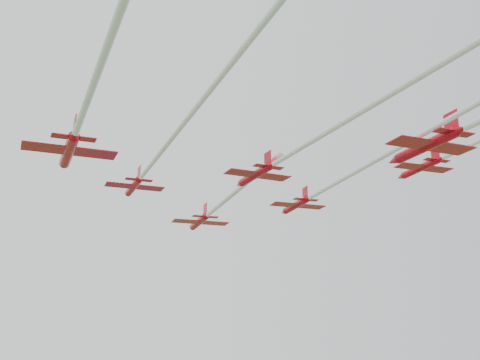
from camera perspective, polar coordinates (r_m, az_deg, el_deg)
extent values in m
cylinder|color=red|center=(103.93, -3.90, -3.98)|extent=(1.67, 9.25, 1.19)
cone|color=red|center=(109.23, -4.61, -4.56)|extent=(1.29, 2.01, 1.19)
cone|color=red|center=(98.96, -3.16, -3.37)|extent=(1.15, 1.35, 1.08)
ellipsoid|color=black|center=(106.07, -4.18, -3.98)|extent=(0.51, 1.05, 0.35)
cube|color=red|center=(103.05, -3.79, -4.03)|extent=(9.66, 3.31, 0.11)
cube|color=red|center=(99.93, -3.31, -3.49)|extent=(4.39, 1.52, 0.09)
cube|color=red|center=(100.40, -3.33, -2.85)|extent=(0.21, 1.95, 2.16)
cylinder|color=white|center=(82.80, -0.10, -0.87)|extent=(2.41, 33.44, 0.65)
cylinder|color=red|center=(86.32, -10.06, -0.61)|extent=(1.85, 7.90, 1.01)
cone|color=red|center=(90.83, -10.64, -1.36)|extent=(1.19, 1.76, 1.01)
cone|color=red|center=(82.09, -9.44, 0.18)|extent=(1.04, 1.20, 0.92)
ellipsoid|color=black|center=(88.16, -10.28, -0.68)|extent=(0.48, 0.91, 0.30)
cube|color=red|center=(85.56, -9.97, -0.63)|extent=(8.33, 3.26, 0.09)
cube|color=red|center=(82.91, -9.57, 0.02)|extent=(3.79, 1.50, 0.07)
cube|color=red|center=(83.37, -9.56, 0.65)|extent=(0.27, 1.66, 1.84)
cylinder|color=white|center=(59.94, -4.67, 6.22)|extent=(5.63, 46.90, 0.55)
cylinder|color=red|center=(90.94, 5.31, -2.40)|extent=(1.53, 7.95, 1.02)
cone|color=red|center=(95.21, 4.16, -3.06)|extent=(1.13, 1.74, 1.02)
cone|color=red|center=(86.96, 6.50, -1.72)|extent=(1.00, 1.17, 0.93)
ellipsoid|color=black|center=(92.68, 4.84, -2.44)|extent=(0.45, 0.91, 0.30)
cube|color=red|center=(90.22, 5.50, -2.44)|extent=(8.32, 2.94, 0.09)
cube|color=red|center=(87.73, 6.26, -1.86)|extent=(3.78, 1.35, 0.07)
cube|color=red|center=(88.16, 6.19, -1.24)|extent=(0.20, 1.68, 1.86)
cylinder|color=white|center=(67.59, 14.76, 2.95)|extent=(3.50, 45.22, 0.56)
cylinder|color=red|center=(67.07, -15.91, 2.68)|extent=(2.31, 9.50, 1.22)
cone|color=red|center=(72.50, -16.39, 1.31)|extent=(1.44, 2.12, 1.22)
cone|color=red|center=(62.01, -15.38, 4.19)|extent=(1.26, 1.45, 1.11)
ellipsoid|color=black|center=(69.31, -16.08, 2.47)|extent=(0.58, 1.10, 0.35)
cube|color=red|center=(66.15, -15.85, 2.69)|extent=(10.02, 4.00, 0.11)
cube|color=red|center=(63.00, -15.49, 3.88)|extent=(4.56, 1.84, 0.09)
cube|color=red|center=(63.62, -15.43, 4.85)|extent=(0.34, 1.99, 2.22)
cylinder|color=white|center=(46.15, -12.84, 11.23)|extent=(4.55, 33.27, 0.67)
cylinder|color=red|center=(72.30, 1.44, 0.49)|extent=(2.27, 7.71, 0.99)
cone|color=red|center=(76.32, -0.08, -0.42)|extent=(1.25, 1.77, 0.99)
cone|color=red|center=(68.57, 3.04, 1.45)|extent=(1.07, 1.22, 0.90)
ellipsoid|color=black|center=(73.95, 0.83, 0.39)|extent=(0.52, 0.91, 0.29)
cube|color=red|center=(71.61, 1.70, 0.47)|extent=(8.21, 3.65, 0.09)
cube|color=red|center=(69.30, 2.71, 1.25)|extent=(3.73, 1.68, 0.07)
cube|color=red|center=(69.75, 2.63, 1.99)|extent=(0.36, 1.61, 1.80)
cylinder|color=white|center=(47.11, 19.50, 10.91)|extent=(10.00, 55.17, 0.54)
cylinder|color=red|center=(83.13, 16.73, 1.11)|extent=(1.60, 7.54, 0.97)
cone|color=red|center=(86.64, 14.99, 0.28)|extent=(1.10, 1.66, 0.97)
cone|color=red|center=(79.92, 18.52, 1.96)|extent=(0.97, 1.13, 0.88)
ellipsoid|color=black|center=(84.58, 16.02, 1.01)|extent=(0.44, 0.86, 0.28)
cube|color=red|center=(82.53, 17.03, 1.10)|extent=(7.91, 2.93, 0.09)
cube|color=red|center=(80.54, 18.16, 1.79)|extent=(3.60, 1.35, 0.07)
cube|color=red|center=(80.96, 18.02, 2.41)|extent=(0.22, 1.59, 1.76)
cylinder|color=red|center=(66.13, 17.20, 3.11)|extent=(2.40, 9.28, 1.19)
cone|color=red|center=(70.25, 14.35, 1.75)|extent=(1.44, 2.09, 1.19)
cone|color=red|center=(62.45, 20.23, 4.54)|extent=(1.25, 1.43, 1.08)
ellipsoid|color=black|center=(67.84, 16.02, 2.91)|extent=(0.59, 1.08, 0.35)
cube|color=red|center=(65.42, 17.70, 3.11)|extent=(9.82, 4.06, 0.11)
cube|color=red|center=(63.16, 19.61, 4.25)|extent=(4.47, 1.86, 0.09)
cube|color=red|center=(63.71, 19.38, 5.20)|extent=(0.37, 1.95, 2.17)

